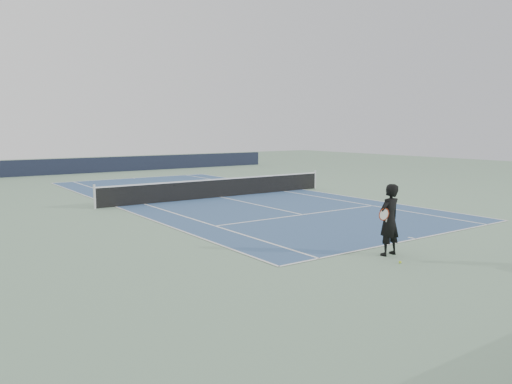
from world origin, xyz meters
TOP-DOWN VIEW (x-y plane):
  - ground at (0.00, 0.00)m, footprint 80.00×80.00m
  - court_surface at (0.00, 0.00)m, footprint 10.97×23.77m
  - tennis_net at (0.00, 0.00)m, footprint 12.90×0.10m
  - windscreen_far at (0.00, 17.88)m, footprint 30.00×0.25m
  - tennis_player at (-2.28, -12.68)m, footprint 0.83×0.56m
  - tennis_ball at (-2.71, -13.44)m, footprint 0.07×0.07m

SIDE VIEW (x-z plane):
  - ground at x=0.00m, z-range 0.00..0.00m
  - court_surface at x=0.00m, z-range 0.00..0.01m
  - tennis_ball at x=-2.71m, z-range 0.00..0.07m
  - tennis_net at x=0.00m, z-range -0.03..1.04m
  - windscreen_far at x=0.00m, z-range 0.00..1.20m
  - tennis_player at x=-2.28m, z-range 0.00..1.99m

